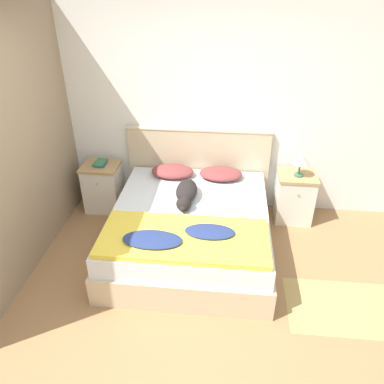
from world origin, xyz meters
TOP-DOWN VIEW (x-y plane):
  - ground_plane at (0.00, 0.00)m, footprint 16.00×16.00m
  - wall_back at (0.00, 2.13)m, footprint 9.00×0.06m
  - wall_side_left at (-1.62, 1.05)m, footprint 0.06×3.10m
  - bed at (0.03, 1.08)m, footprint 1.72×1.90m
  - headboard at (0.03, 2.06)m, footprint 1.80×0.06m
  - nightstand_left at (-1.19, 1.83)m, footprint 0.46×0.42m
  - nightstand_right at (1.26, 1.83)m, footprint 0.46×0.42m
  - pillow_left at (-0.26, 1.81)m, footprint 0.53×0.35m
  - pillow_right at (0.33, 1.81)m, footprint 0.53×0.35m
  - quilt at (0.02, 0.53)m, footprint 1.60×0.72m
  - dog at (-0.03, 1.27)m, footprint 0.24×0.67m
  - book_stack at (-1.19, 1.84)m, footprint 0.15×0.21m
  - table_lamp at (1.26, 1.80)m, footprint 0.21×0.21m
  - rug at (1.60, 0.36)m, footprint 1.12×0.70m

SIDE VIEW (x-z plane):
  - ground_plane at x=0.00m, z-range 0.00..0.00m
  - rug at x=1.60m, z-range 0.00..0.00m
  - bed at x=0.03m, z-range 0.00..0.54m
  - nightstand_left at x=-1.19m, z-range 0.00..0.63m
  - nightstand_right at x=1.26m, z-range 0.00..0.63m
  - headboard at x=0.03m, z-range 0.02..1.11m
  - quilt at x=0.02m, z-range 0.53..0.63m
  - pillow_left at x=-0.26m, z-range 0.54..0.67m
  - pillow_right at x=0.33m, z-range 0.54..0.67m
  - dog at x=-0.03m, z-range 0.54..0.71m
  - book_stack at x=-1.19m, z-range 0.63..0.68m
  - table_lamp at x=1.26m, z-range 0.71..0.99m
  - wall_back at x=0.00m, z-range 0.00..2.55m
  - wall_side_left at x=-1.62m, z-range 0.00..2.55m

